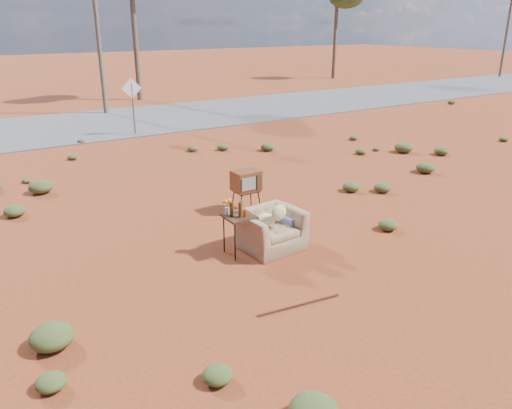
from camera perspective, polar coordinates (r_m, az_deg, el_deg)
ground at (r=9.36m, az=2.83°, el=-6.31°), size 140.00×140.00×0.00m
highway at (r=22.73m, az=-19.78°, el=8.45°), size 140.00×7.00×0.04m
armchair at (r=9.70m, az=2.00°, el=-2.22°), size 1.42×0.97×1.02m
tv_unit at (r=11.47m, az=-1.13°, el=2.65°), size 0.61×0.49×0.97m
side_table at (r=9.29m, az=-2.24°, el=-1.11°), size 0.55×0.55×1.08m
rusty_bar at (r=7.96m, az=4.93°, el=-11.35°), size 1.45×0.22×0.04m
road_sign at (r=20.04m, az=-13.96°, el=11.91°), size 0.78×0.06×2.19m
utility_pole_center at (r=25.27m, az=-17.73°, el=19.20°), size 1.40×0.20×8.00m
utility_pole_east at (r=45.86m, az=26.87°, el=18.08°), size 1.40×0.20×8.00m
scrub_patch at (r=12.59m, az=-11.95°, el=1.04°), size 17.49×8.07×0.33m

